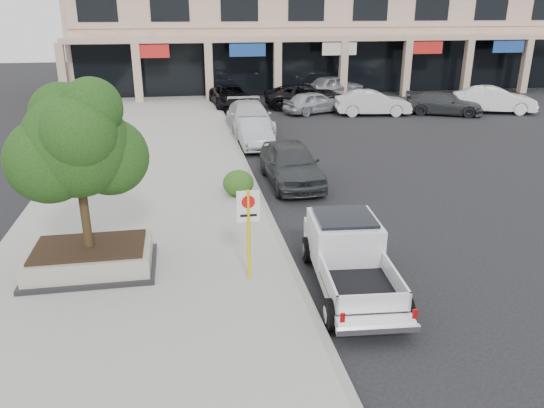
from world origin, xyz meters
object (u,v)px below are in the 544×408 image
at_px(curb_car_b, 254,133).
at_px(lot_car_f, 494,100).
at_px(lot_car_b, 373,103).
at_px(planter, 91,258).
at_px(lot_car_c, 444,104).
at_px(no_parking_sign, 249,223).
at_px(pickup_truck, 352,260).
at_px(lot_car_d, 306,96).
at_px(curb_car_a, 291,163).
at_px(lot_car_e, 334,86).
at_px(planter_tree, 83,144).
at_px(curb_car_c, 250,117).
at_px(lot_car_a, 314,102).
at_px(curb_car_d, 231,96).

relative_size(curb_car_b, lot_car_f, 0.83).
bearing_deg(lot_car_b, planter, 150.93).
height_order(lot_car_c, lot_car_f, lot_car_f).
height_order(no_parking_sign, pickup_truck, no_parking_sign).
xyz_separation_m(no_parking_sign, lot_car_f, (18.66, 19.91, -0.80)).
height_order(lot_car_c, lot_car_d, lot_car_d).
distance_m(curb_car_a, lot_car_e, 21.59).
relative_size(curb_car_a, lot_car_f, 0.94).
xyz_separation_m(pickup_truck, lot_car_b, (8.23, 21.17, -0.01)).
bearing_deg(lot_car_e, lot_car_b, 159.72).
distance_m(pickup_truck, lot_car_d, 24.94).
height_order(pickup_truck, lot_car_b, pickup_truck).
bearing_deg(lot_car_b, no_parking_sign, 160.41).
bearing_deg(planter_tree, lot_car_e, 62.22).
bearing_deg(pickup_truck, curb_car_c, 94.97).
distance_m(planter, lot_car_a, 23.35).
relative_size(curb_car_c, lot_car_e, 1.13).
xyz_separation_m(curb_car_a, curb_car_d, (-0.64, 17.23, -0.08)).
relative_size(planter, pickup_truck, 0.64).
bearing_deg(lot_car_e, curb_car_c, 120.49).
bearing_deg(curb_car_a, lot_car_a, 71.00).
distance_m(planter_tree, lot_car_f, 29.29).
height_order(planter, lot_car_f, lot_car_f).
bearing_deg(curb_car_c, curb_car_b, -94.06).
height_order(lot_car_d, lot_car_f, lot_car_f).
height_order(curb_car_b, lot_car_a, lot_car_a).
relative_size(no_parking_sign, lot_car_d, 0.40).
height_order(planter_tree, curb_car_b, planter_tree).
height_order(curb_car_a, lot_car_f, lot_car_f).
height_order(curb_car_b, lot_car_c, lot_car_c).
bearing_deg(lot_car_d, lot_car_b, -130.19).
xyz_separation_m(lot_car_e, lot_car_f, (8.43, -7.97, 0.00)).
bearing_deg(curb_car_d, curb_car_c, -92.28).
relative_size(lot_car_a, lot_car_b, 0.89).
bearing_deg(curb_car_b, lot_car_d, 63.44).
bearing_deg(curb_car_a, curb_car_c, 90.91).
bearing_deg(pickup_truck, lot_car_b, 73.38).
height_order(planter_tree, lot_car_f, planter_tree).
bearing_deg(lot_car_e, no_parking_sign, 136.63).
relative_size(planter_tree, pickup_truck, 0.81).
bearing_deg(lot_car_f, lot_car_c, 108.61).
xyz_separation_m(curb_car_d, lot_car_e, (8.22, 2.99, 0.10)).
bearing_deg(lot_car_e, planter, 128.93).
bearing_deg(curb_car_b, pickup_truck, -88.93).
bearing_deg(planter, pickup_truck, -16.03).
xyz_separation_m(curb_car_a, lot_car_a, (4.46, 14.03, -0.10)).
distance_m(curb_car_a, lot_car_c, 17.47).
bearing_deg(curb_car_c, pickup_truck, -90.04).
distance_m(pickup_truck, lot_car_e, 29.63).
height_order(pickup_truck, lot_car_a, pickup_truck).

